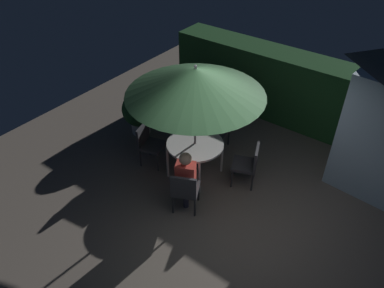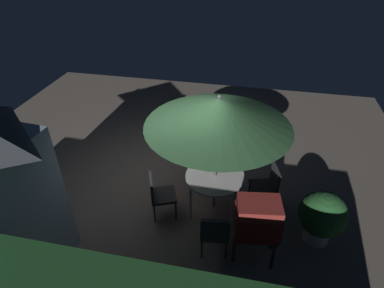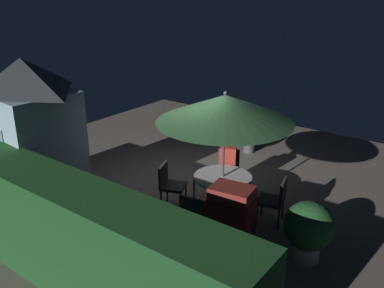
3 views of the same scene
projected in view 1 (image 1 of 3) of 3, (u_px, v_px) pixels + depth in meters
The scene contains 11 objects.
ground_plane at pixel (227, 210), 6.90m from camera, with size 11.00×11.00×0.00m, color #6B6056.
hedge_backdrop at pixel (311, 95), 8.62m from camera, with size 7.09×0.86×1.64m.
patio_table at pixel (195, 146), 7.27m from camera, with size 1.12×1.12×0.78m.
patio_umbrella at pixel (195, 82), 6.41m from camera, with size 2.50×2.50×2.43m.
bbq_grill at pixel (192, 105), 8.21m from camera, with size 0.77×0.60×1.20m.
chair_near_shed at pixel (185, 189), 6.60m from camera, with size 0.62×0.62×0.90m.
chair_far_side at pixel (249, 163), 7.17m from camera, with size 0.60×0.60×0.90m.
chair_toward_hedge at pixel (219, 126), 8.16m from camera, with size 0.52×0.53×0.90m.
chair_toward_house at pixel (149, 142), 7.69m from camera, with size 0.57×0.56×0.90m.
potted_plant_by_shed at pixel (140, 111), 8.54m from camera, with size 0.80×0.80×1.02m.
person_in_red at pixel (186, 175), 6.50m from camera, with size 0.41×0.37×1.26m.
Camera 1 is at (2.32, -4.18, 5.17)m, focal length 34.94 mm.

